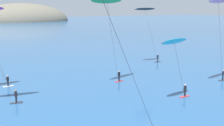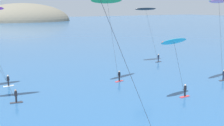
# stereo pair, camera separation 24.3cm
# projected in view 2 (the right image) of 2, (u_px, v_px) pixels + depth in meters

# --- Properties ---
(kitesurfer_orange) EXTENTS (8.76, 1.36, 13.00)m
(kitesurfer_orange) POSITION_uv_depth(u_px,v_px,m) (105.00, 10.00, 16.64)
(kitesurfer_orange) COLOR red
(kitesurfer_orange) RESTS_ON ground
(kitesurfer_green) EXTENTS (6.44, 2.82, 12.98)m
(kitesurfer_green) POSITION_uv_depth(u_px,v_px,m) (108.00, 6.00, 40.09)
(kitesurfer_green) COLOR red
(kitesurfer_green) RESTS_ON ground
(kitesurfer_cyan) EXTENTS (5.72, 1.85, 7.96)m
(kitesurfer_cyan) POSITION_uv_depth(u_px,v_px,m) (175.00, 47.00, 33.75)
(kitesurfer_cyan) COLOR red
(kitesurfer_cyan) RESTS_ON ground
(kitesurfer_pink) EXTENTS (6.62, 2.11, 12.67)m
(kitesurfer_pink) POSITION_uv_depth(u_px,v_px,m) (219.00, 9.00, 40.57)
(kitesurfer_pink) COLOR #2D2D33
(kitesurfer_pink) RESTS_ON ground
(kitesurfer_black) EXTENTS (6.63, 2.02, 11.42)m
(kitesurfer_black) POSITION_uv_depth(u_px,v_px,m) (147.00, 13.00, 56.23)
(kitesurfer_black) COLOR #2D2D33
(kitesurfer_black) RESTS_ON ground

